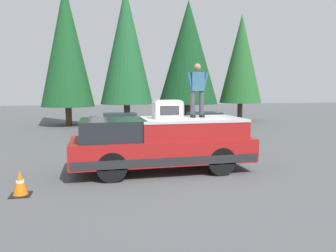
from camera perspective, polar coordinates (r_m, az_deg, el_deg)
ground_plane at (r=10.05m, az=2.78°, el=-8.09°), size 90.00×90.00×0.00m
pickup_truck at (r=9.95m, az=-1.00°, el=-3.09°), size 2.01×5.54×1.65m
compressor_unit at (r=9.82m, az=-0.13°, el=2.97°), size 0.65×0.84×0.56m
person_on_truck_bed at (r=10.24m, az=5.21°, el=6.59°), size 0.29×0.72×1.69m
parked_car_maroon at (r=19.59m, az=6.28°, el=0.74°), size 1.64×4.10×1.16m
parked_car_black at (r=18.97m, az=-8.79°, el=0.52°), size 1.64×4.10×1.16m
traffic_cone at (r=8.56m, az=-24.76°, el=-9.28°), size 0.47×0.47×0.62m
conifer_far_left at (r=26.95m, az=12.85°, el=11.49°), size 3.36×3.36×8.47m
conifer_left at (r=24.85m, az=3.62°, el=12.85°), size 4.49×4.49×9.15m
conifer_center_left at (r=24.06m, az=-7.44°, el=13.82°), size 3.80×3.80×9.79m
conifer_center_right at (r=23.72m, az=-17.60°, el=13.41°), size 3.61×3.61×9.69m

